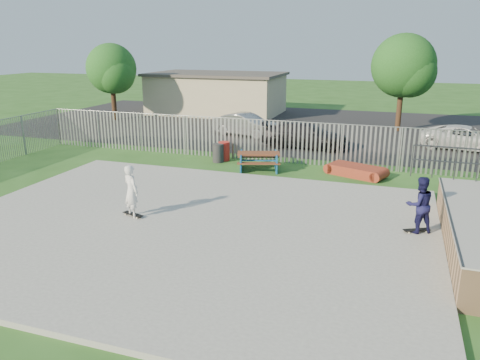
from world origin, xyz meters
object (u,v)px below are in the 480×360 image
(funbox, at_px, (356,171))
(tree_mid, at_px, (403,66))
(car_white, at_px, (466,138))
(car_silver, at_px, (246,125))
(trash_bin_red, at_px, (224,151))
(skater_navy, at_px, (420,205))
(car_dark, at_px, (305,135))
(tree_left, at_px, (111,69))
(picnic_table, at_px, (259,161))
(trash_bin_grey, at_px, (218,153))
(skater_white, at_px, (131,191))

(funbox, relative_size, tree_mid, 0.40)
(car_white, bearing_deg, car_silver, 101.19)
(trash_bin_red, height_order, skater_navy, skater_navy)
(car_dark, bearing_deg, skater_navy, -152.02)
(car_silver, relative_size, skater_navy, 2.43)
(skater_navy, bearing_deg, tree_left, -64.98)
(trash_bin_red, xyz_separation_m, tree_mid, (7.91, 11.03, 3.66))
(picnic_table, relative_size, car_white, 0.50)
(tree_mid, bearing_deg, skater_navy, -87.45)
(trash_bin_grey, height_order, car_white, car_white)
(trash_bin_grey, bearing_deg, car_white, 30.22)
(car_dark, bearing_deg, car_white, -73.37)
(picnic_table, relative_size, funbox, 0.94)
(funbox, bearing_deg, tree_mid, 103.49)
(car_silver, bearing_deg, trash_bin_grey, -159.00)
(picnic_table, distance_m, skater_navy, 8.77)
(picnic_table, bearing_deg, car_silver, 94.92)
(skater_white, bearing_deg, trash_bin_grey, -60.75)
(car_silver, bearing_deg, car_white, -74.51)
(funbox, bearing_deg, car_dark, 144.56)
(skater_white, bearing_deg, car_silver, -58.45)
(funbox, relative_size, car_dark, 0.51)
(trash_bin_red, xyz_separation_m, skater_white, (0.02, -8.43, 0.54))
(car_dark, bearing_deg, funbox, -145.17)
(funbox, height_order, car_silver, car_silver)
(trash_bin_grey, distance_m, tree_mid, 14.46)
(tree_mid, height_order, skater_navy, tree_mid)
(tree_left, bearing_deg, tree_mid, 5.99)
(car_white, height_order, tree_mid, tree_mid)
(trash_bin_red, relative_size, trash_bin_grey, 1.03)
(funbox, xyz_separation_m, car_white, (5.06, 7.03, 0.43))
(tree_left, xyz_separation_m, skater_white, (12.01, -17.37, -2.70))
(car_dark, relative_size, tree_left, 0.86)
(funbox, height_order, tree_left, tree_left)
(picnic_table, xyz_separation_m, tree_mid, (5.81, 12.17, 3.71))
(trash_bin_grey, relative_size, skater_navy, 0.52)
(funbox, distance_m, skater_white, 10.03)
(skater_navy, xyz_separation_m, skater_white, (-8.68, -1.56, 0.00))
(picnic_table, relative_size, trash_bin_grey, 2.53)
(funbox, xyz_separation_m, car_silver, (-7.23, 6.86, 0.49))
(funbox, relative_size, skater_white, 1.42)
(funbox, bearing_deg, car_white, 75.26)
(trash_bin_grey, bearing_deg, tree_mid, 54.84)
(funbox, bearing_deg, skater_white, -108.35)
(funbox, bearing_deg, trash_bin_grey, -161.59)
(picnic_table, bearing_deg, car_white, 21.53)
(funbox, distance_m, car_silver, 9.98)
(trash_bin_red, distance_m, tree_mid, 14.05)
(trash_bin_red, bearing_deg, skater_white, -89.87)
(trash_bin_grey, xyz_separation_m, skater_white, (0.17, -8.03, 0.55))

